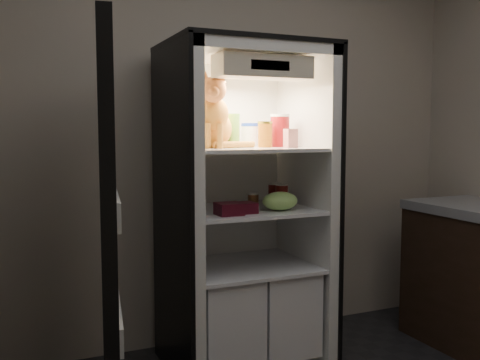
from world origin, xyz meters
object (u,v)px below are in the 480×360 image
(salsa_jar, at_px, (265,134))
(pepper_jar, at_px, (280,131))
(refrigerator, at_px, (242,232))
(condiment_jar, at_px, (253,200))
(parmesan_shaker, at_px, (233,130))
(cream_carton, at_px, (291,138))
(mayo_tub, at_px, (249,135))
(berry_box_right, at_px, (245,208))
(soda_can_c, at_px, (282,196))
(soda_can_b, at_px, (274,194))
(tabby_cat, at_px, (213,120))
(soda_can_a, at_px, (275,194))
(berry_box_left, at_px, (229,209))
(grape_bag, at_px, (280,201))

(salsa_jar, xyz_separation_m, pepper_jar, (0.12, 0.05, 0.02))
(refrigerator, distance_m, condiment_jar, 0.21)
(parmesan_shaker, distance_m, cream_carton, 0.34)
(cream_carton, bearing_deg, pepper_jar, 85.40)
(mayo_tub, distance_m, berry_box_right, 0.53)
(refrigerator, height_order, soda_can_c, refrigerator)
(salsa_jar, xyz_separation_m, soda_can_b, (0.10, 0.07, -0.36))
(cream_carton, bearing_deg, salsa_jar, 136.52)
(tabby_cat, height_order, cream_carton, tabby_cat)
(pepper_jar, bearing_deg, salsa_jar, -158.35)
(soda_can_a, bearing_deg, berry_box_left, -148.53)
(soda_can_a, xyz_separation_m, soda_can_c, (-0.03, -0.13, 0.00))
(parmesan_shaker, height_order, cream_carton, parmesan_shaker)
(cream_carton, bearing_deg, tabby_cat, 161.16)
(soda_can_a, bearing_deg, soda_can_b, -163.67)
(tabby_cat, xyz_separation_m, grape_bag, (0.33, -0.17, -0.45))
(tabby_cat, height_order, condiment_jar, tabby_cat)
(parmesan_shaker, relative_size, grape_bag, 0.92)
(mayo_tub, xyz_separation_m, soda_can_b, (0.12, -0.09, -0.36))
(refrigerator, relative_size, soda_can_a, 14.29)
(tabby_cat, distance_m, berry_box_left, 0.52)
(parmesan_shaker, relative_size, pepper_jar, 1.00)
(pepper_jar, distance_m, soda_can_a, 0.38)
(soda_can_b, xyz_separation_m, berry_box_left, (-0.39, -0.24, -0.03))
(parmesan_shaker, height_order, condiment_jar, parmesan_shaker)
(salsa_jar, height_order, berry_box_left, salsa_jar)
(refrigerator, distance_m, soda_can_b, 0.30)
(mayo_tub, height_order, pepper_jar, pepper_jar)
(soda_can_b, distance_m, berry_box_right, 0.36)
(refrigerator, xyz_separation_m, soda_can_b, (0.21, -0.00, 0.21))
(parmesan_shaker, height_order, pepper_jar, same)
(refrigerator, relative_size, mayo_tub, 13.33)
(pepper_jar, distance_m, soda_can_c, 0.39)
(refrigerator, xyz_separation_m, mayo_tub, (0.09, 0.09, 0.57))
(grape_bag, bearing_deg, parmesan_shaker, 130.25)
(tabby_cat, bearing_deg, refrigerator, 29.38)
(tabby_cat, bearing_deg, soda_can_c, 5.57)
(soda_can_a, height_order, berry_box_left, soda_can_a)
(soda_can_c, bearing_deg, soda_can_a, 78.68)
(tabby_cat, xyz_separation_m, parmesan_shaker, (0.14, 0.05, -0.06))
(soda_can_c, xyz_separation_m, grape_bag, (-0.05, -0.08, -0.02))
(berry_box_right, bearing_deg, pepper_jar, 31.46)
(soda_can_a, distance_m, soda_can_b, 0.01)
(parmesan_shaker, bearing_deg, grape_bag, -49.75)
(mayo_tub, distance_m, soda_can_b, 0.39)
(soda_can_b, bearing_deg, soda_can_c, -96.56)
(grape_bag, height_order, berry_box_left, grape_bag)
(soda_can_b, height_order, soda_can_c, soda_can_c)
(condiment_jar, distance_m, berry_box_left, 0.29)
(mayo_tub, bearing_deg, soda_can_c, -64.27)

